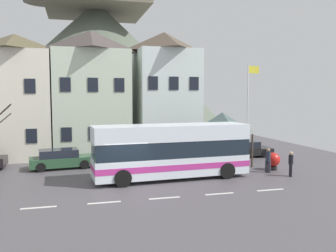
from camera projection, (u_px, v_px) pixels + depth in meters
name	position (u px, v px, depth m)	size (l,w,h in m)	color
ground_plane	(127.00, 187.00, 20.27)	(40.00, 60.00, 0.07)	#514C51
townhouse_00	(16.00, 96.00, 29.50)	(5.69, 6.09, 10.17)	silver
townhouse_01	(91.00, 93.00, 30.83)	(6.25, 5.65, 10.69)	beige
townhouse_02	(164.00, 92.00, 32.96)	(5.34, 6.56, 10.93)	silver
hilltop_castle	(97.00, 64.00, 48.15)	(37.27, 37.27, 26.12)	#596354
transit_bus	(171.00, 152.00, 22.12)	(9.80, 3.03, 3.36)	white
bus_shelter	(222.00, 123.00, 26.77)	(3.60, 3.60, 3.91)	#473D33
parked_car_00	(243.00, 149.00, 30.16)	(4.66, 2.23, 1.32)	black
parked_car_02	(61.00, 159.00, 25.28)	(4.55, 2.27, 1.37)	#2D5336
pedestrian_00	(268.00, 160.00, 23.91)	(0.32, 0.36, 1.64)	#2D2D38
pedestrian_01	(291.00, 163.00, 22.74)	(0.29, 0.34, 1.61)	black
public_bench	(231.00, 153.00, 28.96)	(1.77, 0.48, 0.87)	brown
flagpole	(248.00, 106.00, 27.61)	(0.95, 0.10, 7.49)	silver
harbour_buoy	(273.00, 160.00, 24.73)	(0.96, 0.96, 1.21)	black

